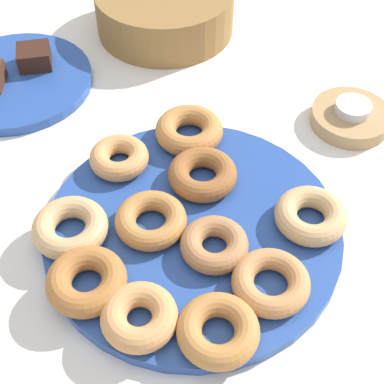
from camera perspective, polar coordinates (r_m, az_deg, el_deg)
name	(u,v)px	position (r m, az deg, el deg)	size (l,w,h in m)	color
ground_plane	(193,233)	(0.72, 0.08, -4.25)	(2.40, 2.40, 0.00)	white
donut_plate	(193,230)	(0.71, 0.08, -3.85)	(0.37, 0.37, 0.02)	#284C9E
donut_0	(310,213)	(0.71, 11.96, -2.14)	(0.09, 0.09, 0.03)	tan
donut_1	(151,222)	(0.69, -4.22, -3.10)	(0.09, 0.09, 0.03)	#BC7A3D
donut_2	(70,228)	(0.70, -12.32, -3.56)	(0.09, 0.09, 0.03)	tan
donut_3	(139,317)	(0.62, -5.39, -12.55)	(0.08, 0.08, 0.03)	tan
donut_4	(203,174)	(0.74, 1.08, 1.82)	(0.09, 0.09, 0.03)	#995B2D
donut_5	(119,158)	(0.77, -7.43, 3.50)	(0.08, 0.08, 0.03)	tan
donut_6	(271,282)	(0.65, 8.03, -9.12)	(0.09, 0.09, 0.03)	#C6844C
donut_7	(186,131)	(0.80, -0.64, 6.28)	(0.10, 0.10, 0.03)	#BC7A3D
donut_8	(87,281)	(0.65, -10.70, -8.90)	(0.09, 0.09, 0.03)	#AD6B33
donut_9	(218,330)	(0.61, 2.67, -13.91)	(0.09, 0.09, 0.03)	#BC7A3D
donut_10	(214,245)	(0.67, 2.29, -5.38)	(0.08, 0.08, 0.03)	#B27547
cake_plate	(15,81)	(0.97, -17.56, 10.74)	(0.25, 0.25, 0.02)	#284C9E
brownie_far	(34,57)	(0.97, -15.78, 13.13)	(0.05, 0.05, 0.03)	#381E14
candle_holder	(350,117)	(0.88, 15.84, 7.32)	(0.12, 0.12, 0.02)	tan
tealight	(353,108)	(0.87, 16.10, 8.25)	(0.05, 0.05, 0.01)	silver
basket	(165,10)	(1.04, -2.78, 18.08)	(0.24, 0.24, 0.08)	olive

